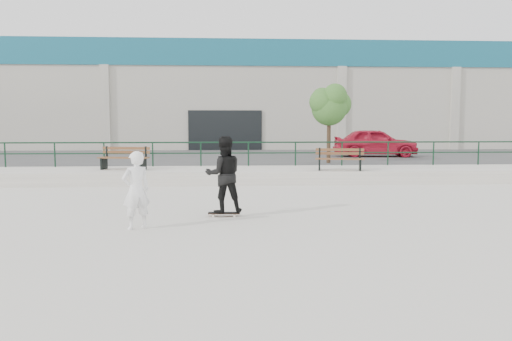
{
  "coord_description": "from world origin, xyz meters",
  "views": [
    {
      "loc": [
        0.07,
        -10.18,
        2.26
      ],
      "look_at": [
        0.8,
        2.0,
        1.12
      ],
      "focal_mm": 35.0,
      "sensor_mm": 36.0,
      "label": 1
    }
  ],
  "objects": [
    {
      "name": "tree",
      "position": [
        4.75,
        12.26,
        3.17
      ],
      "size": [
        2.0,
        1.78,
        3.56
      ],
      "color": "#453322",
      "rests_on": "parking_strip"
    },
    {
      "name": "parking_strip",
      "position": [
        0.0,
        18.0,
        0.25
      ],
      "size": [
        60.0,
        14.0,
        0.5
      ],
      "primitive_type": "cube",
      "color": "#3E3E3E",
      "rests_on": "ground"
    },
    {
      "name": "ground",
      "position": [
        0.0,
        0.0,
        0.0
      ],
      "size": [
        120.0,
        120.0,
        0.0
      ],
      "primitive_type": "plane",
      "color": "beige",
      "rests_on": "ground"
    },
    {
      "name": "bench_right",
      "position": [
        4.41,
        8.64,
        0.92
      ],
      "size": [
        1.91,
        0.88,
        0.85
      ],
      "rotation": [
        0.0,
        0.0,
        -0.2
      ],
      "color": "brown",
      "rests_on": "ledge"
    },
    {
      "name": "skateboard",
      "position": [
        0.0,
        1.96,
        0.07
      ],
      "size": [
        0.79,
        0.25,
        0.09
      ],
      "rotation": [
        0.0,
        0.0,
        -0.06
      ],
      "color": "black",
      "rests_on": "ground"
    },
    {
      "name": "bench_left",
      "position": [
        -3.91,
        9.46,
        0.94
      ],
      "size": [
        2.01,
        0.95,
        0.89
      ],
      "rotation": [
        0.0,
        0.0,
        -0.21
      ],
      "color": "brown",
      "rests_on": "ledge"
    },
    {
      "name": "standing_skater",
      "position": [
        0.0,
        1.96,
        1.03
      ],
      "size": [
        1.01,
        0.84,
        1.87
      ],
      "primitive_type": "imported",
      "rotation": [
        0.0,
        0.0,
        3.29
      ],
      "color": "black",
      "rests_on": "skateboard"
    },
    {
      "name": "railing",
      "position": [
        -0.0,
        10.8,
        1.24
      ],
      "size": [
        28.0,
        0.06,
        1.03
      ],
      "color": "#12331F",
      "rests_on": "ledge"
    },
    {
      "name": "seated_skater",
      "position": [
        -1.88,
        0.58,
        0.84
      ],
      "size": [
        0.74,
        0.66,
        1.69
      ],
      "primitive_type": "imported",
      "rotation": [
        0.0,
        0.0,
        3.68
      ],
      "color": "white",
      "rests_on": "ground"
    },
    {
      "name": "ledge",
      "position": [
        0.0,
        9.5,
        0.25
      ],
      "size": [
        30.0,
        3.0,
        0.5
      ],
      "primitive_type": "cube",
      "color": "#B5B1A5",
      "rests_on": "ground"
    },
    {
      "name": "red_car",
      "position": [
        8.19,
        16.59,
        1.27
      ],
      "size": [
        4.69,
        2.34,
        1.54
      ],
      "primitive_type": "imported",
      "rotation": [
        0.0,
        0.0,
        1.45
      ],
      "color": "#B5162D",
      "rests_on": "parking_strip"
    },
    {
      "name": "commercial_building",
      "position": [
        -0.0,
        31.99,
        4.58
      ],
      "size": [
        44.2,
        16.33,
        8.0
      ],
      "color": "#BDB7A9",
      "rests_on": "ground"
    }
  ]
}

